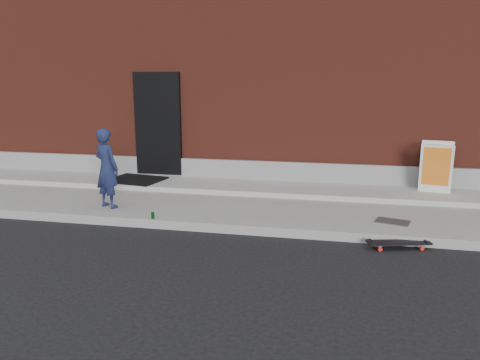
% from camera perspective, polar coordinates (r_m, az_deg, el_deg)
% --- Properties ---
extents(ground, '(80.00, 80.00, 0.00)m').
position_cam_1_polar(ground, '(7.32, 0.97, -6.75)').
color(ground, black).
rests_on(ground, ground).
extents(sidewalk, '(20.00, 3.00, 0.15)m').
position_cam_1_polar(sidewalk, '(8.71, 2.86, -3.12)').
color(sidewalk, gray).
rests_on(sidewalk, ground).
extents(apron, '(20.00, 1.20, 0.10)m').
position_cam_1_polar(apron, '(9.54, 3.72, -0.98)').
color(apron, '#989893').
rests_on(apron, sidewalk).
extents(building, '(20.00, 8.10, 5.00)m').
position_cam_1_polar(building, '(13.85, 6.66, 12.68)').
color(building, maroon).
rests_on(building, ground).
extents(child, '(0.60, 0.51, 1.40)m').
position_cam_1_polar(child, '(8.49, -15.94, 1.38)').
color(child, '#171E41').
rests_on(child, sidewalk).
extents(skateboard, '(0.90, 0.45, 0.10)m').
position_cam_1_polar(skateboard, '(7.12, 18.77, -7.30)').
color(skateboard, red).
rests_on(skateboard, ground).
extents(pizza_sign, '(0.70, 0.78, 0.97)m').
position_cam_1_polar(pizza_sign, '(9.70, 22.79, 1.51)').
color(pizza_sign, silver).
rests_on(pizza_sign, apron).
extents(soda_can, '(0.07, 0.07, 0.11)m').
position_cam_1_polar(soda_can, '(7.75, -10.58, -4.30)').
color(soda_can, '#177331').
rests_on(soda_can, sidewalk).
extents(doormat, '(1.26, 1.09, 0.03)m').
position_cam_1_polar(doormat, '(10.25, -12.60, 0.06)').
color(doormat, black).
rests_on(doormat, apron).
extents(utility_plate, '(0.58, 0.46, 0.02)m').
position_cam_1_polar(utility_plate, '(7.85, 18.11, -4.84)').
color(utility_plate, '#4C4C50').
rests_on(utility_plate, sidewalk).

